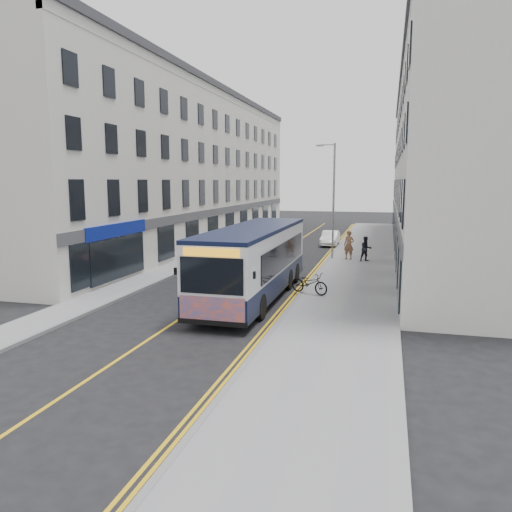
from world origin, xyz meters
The scene contains 17 objects.
ground centered at (0.00, 0.00, 0.00)m, with size 140.00×140.00×0.00m, color black.
pavement_east centered at (6.25, 12.00, 0.06)m, with size 4.50×64.00×0.12m, color gray.
pavement_west centered at (-5.00, 12.00, 0.06)m, with size 2.00×64.00×0.12m, color gray.
kerb_east centered at (4.00, 12.00, 0.07)m, with size 0.18×64.00×0.13m, color slate.
kerb_west centered at (-4.00, 12.00, 0.07)m, with size 0.18×64.00×0.13m, color slate.
road_centre_line centered at (0.00, 12.00, 0.00)m, with size 0.12×64.00×0.01m, color gold.
road_dbl_yellow_inner centered at (3.55, 12.00, 0.00)m, with size 0.10×64.00×0.01m, color gold.
road_dbl_yellow_outer centered at (3.75, 12.00, 0.00)m, with size 0.10×64.00×0.01m, color gold.
terrace_east centered at (11.50, 21.00, 6.50)m, with size 6.00×46.00×13.00m, color silver.
terrace_west centered at (-9.00, 21.00, 6.50)m, with size 6.00×46.00×13.00m, color silver.
streetlamp centered at (4.17, 14.00, 4.38)m, with size 1.32×0.18×8.00m.
city_bus centered at (1.95, 1.53, 1.84)m, with size 2.70×11.60×3.37m.
bicycle centered at (4.40, 2.65, 0.64)m, with size 0.69×1.99×1.04m, color black.
pedestrian_near centered at (5.38, 13.91, 1.11)m, with size 0.72×0.47×1.98m, color brown.
pedestrian_far centered at (6.56, 13.32, 0.95)m, with size 0.81×0.63×1.67m, color black.
car_white centered at (3.20, 21.94, 0.63)m, with size 1.33×3.80×1.25m, color white.
car_maroon centered at (-2.00, 6.45, 0.66)m, with size 1.56×3.87×1.32m, color #43110B.
Camera 1 is at (7.92, -20.59, 5.48)m, focal length 35.00 mm.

